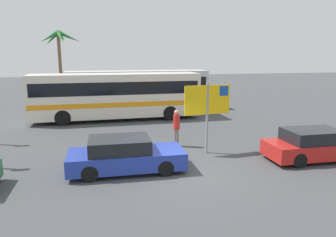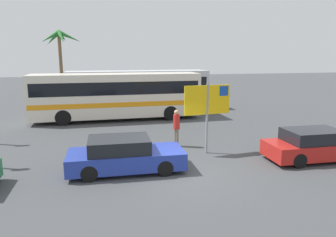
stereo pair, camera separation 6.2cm
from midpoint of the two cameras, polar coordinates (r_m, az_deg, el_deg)
name	(u,v)px [view 1 (the left image)]	position (r m, az deg, el deg)	size (l,w,h in m)	color
ground	(178,173)	(11.99, 1.71, -9.91)	(120.00, 120.00, 0.00)	#424447
bus_front_coach	(117,94)	(21.72, -9.51, 4.46)	(11.33, 2.58, 3.17)	silver
bus_rear_coach	(138,88)	(25.61, -5.65, 5.60)	(11.33, 2.58, 3.17)	silver
ferry_sign	(208,103)	(13.92, 7.30, 2.92)	(2.19, 0.30, 3.20)	gray
car_blue	(125,155)	(12.06, -8.09, -6.68)	(4.45, 1.96, 1.32)	#23389E
car_red	(316,145)	(14.68, 25.45, -4.41)	(4.49, 1.85, 1.32)	red
pedestrian_near_sign	(177,125)	(15.05, 1.46, -1.16)	(0.32, 0.32, 1.82)	#706656
palm_tree_seaside	(59,45)	(31.85, -19.44, 12.66)	(3.71, 4.13, 6.75)	brown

